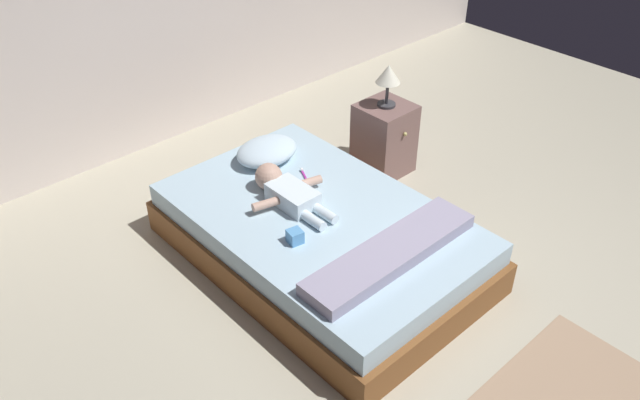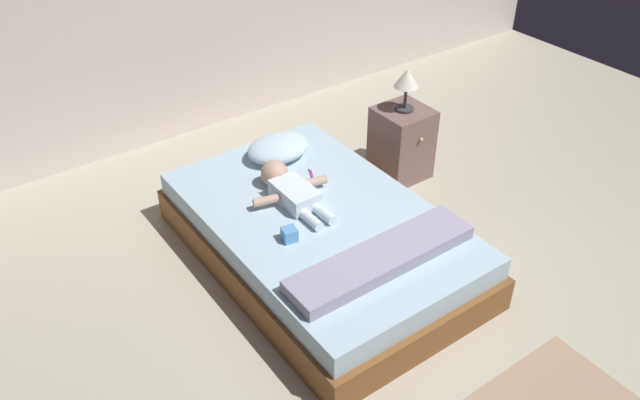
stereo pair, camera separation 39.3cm
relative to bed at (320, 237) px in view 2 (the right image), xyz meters
The scene contains 9 objects.
ground_plane 0.95m from the bed, 72.24° to the right, with size 8.00×8.00×0.00m, color #B6AF97.
bed is the anchor object (origin of this frame).
pillow 0.78m from the bed, 78.26° to the left, with size 0.46×0.35×0.15m.
baby 0.37m from the bed, 103.28° to the left, with size 0.55×0.67×0.18m.
toothbrush 0.49m from the bed, 61.77° to the left, with size 0.07×0.13×0.02m.
nightstand 1.21m from the bed, 23.01° to the left, with size 0.38×0.41×0.57m.
lamp 1.35m from the bed, 23.01° to the left, with size 0.18×0.18×0.33m.
blanket 0.64m from the bed, 90.00° to the right, with size 1.19×0.28×0.08m.
toy_block 0.40m from the bed, 159.50° to the right, with size 0.10×0.10×0.08m.
Camera 2 is at (-2.19, -1.77, 2.81)m, focal length 36.35 mm.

